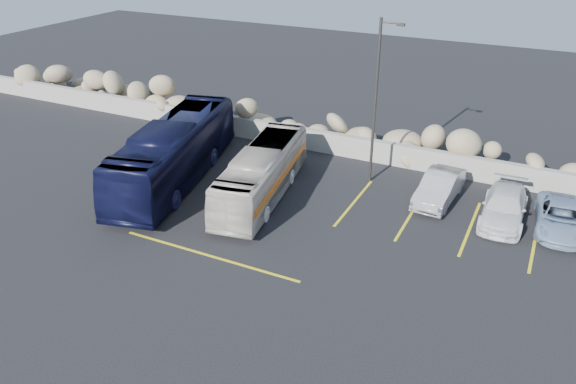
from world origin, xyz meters
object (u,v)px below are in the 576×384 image
at_px(vintage_bus, 262,173).
at_px(tour_coach, 175,152).
at_px(lamppost, 377,99).
at_px(car_c, 504,207).
at_px(car_b, 439,188).
at_px(car_d, 561,218).

xyz_separation_m(vintage_bus, tour_coach, (-4.74, -0.33, 0.32)).
height_order(lamppost, car_c, lamppost).
distance_m(car_b, car_d, 5.25).
distance_m(lamppost, vintage_bus, 6.41).
bearing_deg(car_d, car_b, 171.75).
xyz_separation_m(vintage_bus, car_c, (10.58, 2.66, -0.57)).
height_order(car_b, car_d, car_b).
relative_size(car_c, car_d, 1.04).
bearing_deg(car_d, tour_coach, -173.83).
relative_size(lamppost, car_d, 1.89).
bearing_deg(lamppost, vintage_bus, -137.00).
bearing_deg(lamppost, car_c, -10.30).
relative_size(car_b, car_c, 0.94).
bearing_deg(car_c, lamppost, 168.40).
height_order(vintage_bus, car_b, vintage_bus).
bearing_deg(car_b, vintage_bus, -153.37).
relative_size(vintage_bus, tour_coach, 0.79).
height_order(car_b, car_c, car_b).
relative_size(tour_coach, car_b, 2.65).
relative_size(lamppost, vintage_bus, 0.92).
xyz_separation_m(tour_coach, car_b, (12.36, 3.54, -0.85)).
xyz_separation_m(car_c, car_d, (2.27, 0.17, -0.05)).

